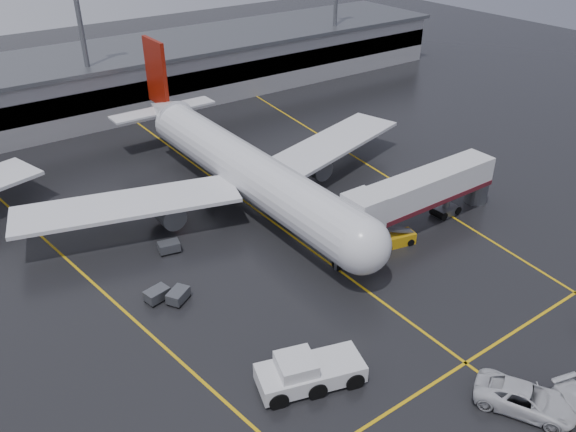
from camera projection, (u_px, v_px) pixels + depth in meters
ground at (292, 236)px, 59.07m from camera, size 220.00×220.00×0.00m
apron_line_centre at (292, 236)px, 59.06m from camera, size 0.25×90.00×0.02m
apron_line_stop at (466, 363)px, 43.61m from camera, size 60.00×0.25×0.02m
apron_line_left at (63, 256)px, 55.98m from camera, size 9.99×69.35×0.02m
apron_line_right at (359, 160)px, 75.19m from camera, size 7.57×69.64×0.02m
terminal at (111, 80)px, 90.57m from camera, size 122.00×19.00×8.60m
light_mast_mid at (80, 23)px, 78.79m from camera, size 3.00×1.20×25.45m
main_airliner at (240, 166)px, 63.77m from camera, size 48.80×45.60×14.10m
jet_bridge at (422, 193)px, 58.88m from camera, size 19.90×3.40×6.05m
pushback_tractor at (307, 372)px, 41.32m from camera, size 8.17×5.20×2.72m
belt_loader at (396, 239)px, 57.49m from camera, size 4.08×2.47×2.42m
service_van_a at (525, 398)px, 39.45m from camera, size 5.84×7.31×1.85m
baggage_cart_a at (178, 295)px, 49.70m from camera, size 2.38×2.16×1.12m
baggage_cart_b at (157, 294)px, 49.83m from camera, size 2.23×1.70×1.12m
baggage_cart_c at (169, 247)px, 56.28m from camera, size 2.23×1.70×1.12m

